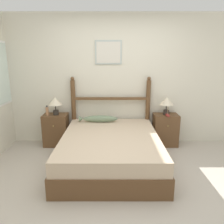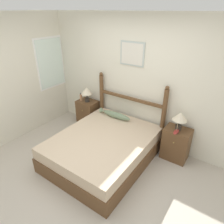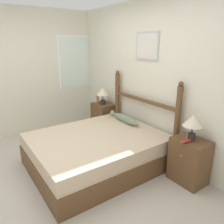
# 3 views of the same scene
# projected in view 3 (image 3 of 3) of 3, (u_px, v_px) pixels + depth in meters

# --- Properties ---
(ground_plane) EXTENTS (16.00, 16.00, 0.00)m
(ground_plane) POSITION_uv_depth(u_px,v_px,m) (60.00, 182.00, 3.08)
(ground_plane) COLOR #B7AD9E
(wall_back) EXTENTS (6.40, 0.08, 2.55)m
(wall_back) POSITION_uv_depth(u_px,v_px,m) (152.00, 80.00, 3.64)
(wall_back) COLOR beige
(wall_back) RESTS_ON ground_plane
(wall_left) EXTENTS (0.08, 6.40, 2.55)m
(wall_left) POSITION_uv_depth(u_px,v_px,m) (15.00, 74.00, 4.36)
(wall_left) COLOR beige
(wall_left) RESTS_ON ground_plane
(bed) EXTENTS (1.58, 1.96, 0.51)m
(bed) POSITION_uv_depth(u_px,v_px,m) (97.00, 151.00, 3.44)
(bed) COLOR brown
(bed) RESTS_ON ground_plane
(headboard) EXTENTS (1.58, 0.09, 1.36)m
(headboard) POSITION_uv_depth(u_px,v_px,m) (143.00, 112.00, 3.81)
(headboard) COLOR brown
(headboard) RESTS_ON ground_plane
(nightstand_left) EXTENTS (0.47, 0.37, 0.64)m
(nightstand_left) POSITION_uv_depth(u_px,v_px,m) (103.00, 118.00, 4.72)
(nightstand_left) COLOR brown
(nightstand_left) RESTS_ON ground_plane
(nightstand_right) EXTENTS (0.47, 0.37, 0.64)m
(nightstand_right) POSITION_uv_depth(u_px,v_px,m) (189.00, 161.00, 3.01)
(nightstand_right) COLOR brown
(nightstand_right) RESTS_ON ground_plane
(table_lamp_left) EXTENTS (0.26, 0.26, 0.35)m
(table_lamp_left) POSITION_uv_depth(u_px,v_px,m) (103.00, 92.00, 4.52)
(table_lamp_left) COLOR #2D2823
(table_lamp_left) RESTS_ON nightstand_left
(table_lamp_right) EXTENTS (0.26, 0.26, 0.35)m
(table_lamp_right) POSITION_uv_depth(u_px,v_px,m) (193.00, 122.00, 2.84)
(table_lamp_right) COLOR #2D2823
(table_lamp_right) RESTS_ON nightstand_right
(bottle) EXTENTS (0.06, 0.06, 0.20)m
(bottle) POSITION_uv_depth(u_px,v_px,m) (97.00, 99.00, 4.67)
(bottle) COLOR tan
(bottle) RESTS_ON nightstand_left
(model_boat) EXTENTS (0.08, 0.23, 0.22)m
(model_boat) POSITION_uv_depth(u_px,v_px,m) (186.00, 140.00, 2.85)
(model_boat) COLOR maroon
(model_boat) RESTS_ON nightstand_right
(fish_pillow) EXTENTS (0.75, 0.13, 0.13)m
(fish_pillow) POSITION_uv_depth(u_px,v_px,m) (124.00, 118.00, 3.92)
(fish_pillow) COLOR gray
(fish_pillow) RESTS_ON bed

